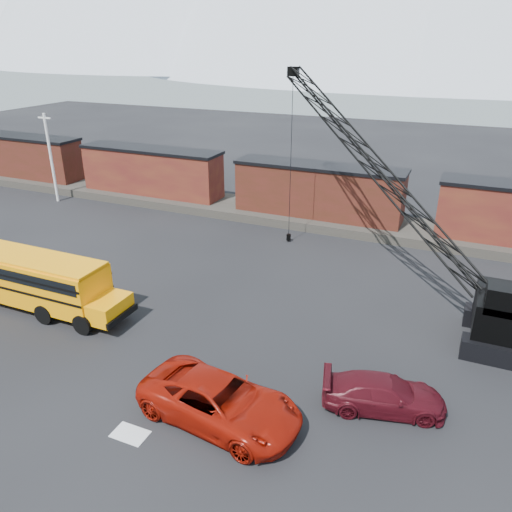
{
  "coord_description": "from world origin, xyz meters",
  "views": [
    {
      "loc": [
        10.93,
        -15.71,
        14.15
      ],
      "look_at": [
        0.85,
        7.44,
        3.0
      ],
      "focal_mm": 35.0,
      "sensor_mm": 36.0,
      "label": 1
    }
  ],
  "objects_px": {
    "school_bus": "(31,278)",
    "red_pickup": "(220,401)",
    "maroon_suv": "(384,394)",
    "crawler_crane": "(379,171)"
  },
  "relations": [
    {
      "from": "school_bus",
      "to": "red_pickup",
      "type": "distance_m",
      "value": 14.46
    },
    {
      "from": "maroon_suv",
      "to": "school_bus",
      "type": "bearing_deg",
      "value": 73.6
    },
    {
      "from": "red_pickup",
      "to": "maroon_suv",
      "type": "bearing_deg",
      "value": -53.19
    },
    {
      "from": "red_pickup",
      "to": "maroon_suv",
      "type": "relative_size",
      "value": 1.34
    },
    {
      "from": "maroon_suv",
      "to": "crawler_crane",
      "type": "bearing_deg",
      "value": 0.43
    },
    {
      "from": "red_pickup",
      "to": "crawler_crane",
      "type": "xyz_separation_m",
      "value": [
        2.83,
        14.64,
        6.19
      ]
    },
    {
      "from": "school_bus",
      "to": "maroon_suv",
      "type": "distance_m",
      "value": 19.75
    },
    {
      "from": "school_bus",
      "to": "crawler_crane",
      "type": "distance_m",
      "value": 20.52
    },
    {
      "from": "maroon_suv",
      "to": "red_pickup",
      "type": "bearing_deg",
      "value": 105.07
    },
    {
      "from": "school_bus",
      "to": "crawler_crane",
      "type": "height_order",
      "value": "crawler_crane"
    }
  ]
}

